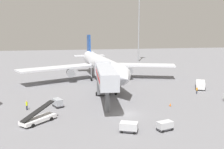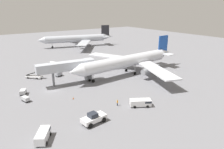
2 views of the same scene
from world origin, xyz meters
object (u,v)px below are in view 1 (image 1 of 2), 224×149
Objects in this scene: airplane_at_gate at (100,64)px; baggage_cart_far_left at (58,102)px; jet_bridge at (105,75)px; ground_crew_worker_midground at (27,105)px; baggage_cart_far_center at (129,127)px; ground_crew_worker_foreground at (197,90)px; belt_loader_truck at (38,118)px; service_van_outer_right at (200,84)px; baggage_cart_near_right at (165,125)px; safety_cone_alpha at (170,105)px; apron_light_mast at (139,14)px.

baggage_cart_far_left is at bearing -117.30° from airplane_at_gate.
jet_bridge reaches higher than ground_crew_worker_midground.
jet_bridge is at bearing 92.52° from baggage_cart_far_center.
jet_bridge is 11.63× the size of ground_crew_worker_foreground.
belt_loader_truck is 40.50m from service_van_outer_right.
safety_cone_alpha is (5.81, 10.87, -0.45)m from baggage_cart_near_right.
airplane_at_gate is 8.64× the size of belt_loader_truck.
jet_bridge is 15.25m from ground_crew_worker_midground.
baggage_cart_far_center reaches higher than baggage_cart_near_right.
baggage_cart_near_right is 24.19m from ground_crew_worker_foreground.
safety_cone_alpha is (8.88, -26.74, -4.58)m from airplane_at_gate.
baggage_cart_near_right is (17.81, -6.86, -0.01)m from belt_loader_truck.
airplane_at_gate is 27.11m from ground_crew_worker_foreground.
ground_crew_worker_midground is at bearing -167.11° from service_van_outer_right.
belt_loader_truck is 23.96m from safety_cone_alpha.
ground_crew_worker_foreground is (18.74, -19.17, -4.02)m from airplane_at_gate.
jet_bridge is 10.23m from baggage_cart_far_left.
baggage_cart_far_left is 4.50× the size of safety_cone_alpha.
jet_bridge reaches higher than baggage_cart_far_left.
jet_bridge is 17.13m from baggage_cart_near_right.
baggage_cart_far_left reaches higher than baggage_cart_near_right.
safety_cone_alpha is at bearing 61.88° from baggage_cart_near_right.
baggage_cart_far_left is (-11.81, -22.88, -4.01)m from airplane_at_gate.
jet_bridge is at bearing 4.05° from baggage_cart_far_left.
airplane_at_gate is 27.68× the size of ground_crew_worker_midground.
baggage_cart_far_center is at bearing -136.66° from safety_cone_alpha.
service_van_outer_right reaches higher than baggage_cart_near_right.
apron_light_mast is (26.67, 78.94, 20.59)m from baggage_cart_far_center.
ground_crew_worker_foreground is 36.22m from ground_crew_worker_midground.
baggage_cart_far_center is at bearing -139.30° from ground_crew_worker_foreground.
belt_loader_truck is at bearing -70.93° from ground_crew_worker_midground.
airplane_at_gate is 22.41m from jet_bridge.
apron_light_mast reaches higher than baggage_cart_far_left.
ground_crew_worker_foreground is at bearing 6.91° from baggage_cart_far_left.
ground_crew_worker_foreground is (15.67, 18.43, 0.11)m from baggage_cart_near_right.
baggage_cart_far_center is at bearing -137.32° from service_van_outer_right.
baggage_cart_near_right is at bearing -44.72° from baggage_cart_far_left.
service_van_outer_right is at bearing 42.68° from baggage_cart_far_center.
apron_light_mast is at bearing 61.56° from belt_loader_truck.
airplane_at_gate is 29.47m from ground_crew_worker_midground.
baggage_cart_far_left is 0.08× the size of apron_light_mast.
jet_bridge is 31.79× the size of safety_cone_alpha.
belt_loader_truck is 1.00× the size of service_van_outer_right.
belt_loader_truck reaches higher than baggage_cart_near_right.
jet_bridge is 13.54m from safety_cone_alpha.
ground_crew_worker_midground reaches higher than baggage_cart_near_right.
belt_loader_truck reaches higher than baggage_cart_far_center.
belt_loader_truck is (-11.99, -8.51, -4.81)m from jet_bridge.
apron_light_mast is (21.50, 79.45, 20.63)m from baggage_cart_near_right.
belt_loader_truck is at bearing 158.94° from baggage_cart_near_right.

